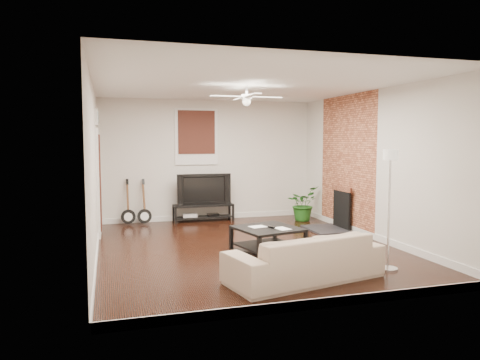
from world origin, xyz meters
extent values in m
cube|color=black|center=(0.00, 0.00, 0.00)|extent=(5.00, 6.00, 0.01)
cube|color=white|center=(0.00, 0.00, 2.80)|extent=(5.00, 6.00, 0.01)
cube|color=silver|center=(0.00, 3.00, 1.40)|extent=(5.00, 0.01, 2.80)
cube|color=silver|center=(0.00, -3.00, 1.40)|extent=(5.00, 0.01, 2.80)
cube|color=silver|center=(-2.50, 0.00, 1.40)|extent=(0.01, 6.00, 2.80)
cube|color=silver|center=(2.50, 0.00, 1.40)|extent=(0.01, 6.00, 2.80)
cube|color=brown|center=(2.49, 1.00, 1.40)|extent=(0.02, 2.20, 2.80)
cube|color=black|center=(2.20, 1.00, 0.46)|extent=(0.80, 1.10, 0.92)
cube|color=#33150D|center=(-0.30, 2.97, 1.95)|extent=(1.00, 0.06, 1.30)
cube|color=white|center=(-2.46, 1.90, 1.25)|extent=(0.08, 1.00, 2.50)
cube|color=black|center=(-0.19, 2.78, 0.19)|extent=(1.39, 0.37, 0.39)
imported|color=black|center=(-0.19, 2.80, 0.75)|extent=(1.24, 0.16, 0.72)
cube|color=black|center=(0.27, -0.35, 0.20)|extent=(1.16, 1.16, 0.41)
imported|color=tan|center=(0.21, -1.98, 0.31)|extent=(2.27, 1.28, 0.62)
imported|color=#1F5C1A|center=(2.04, 2.21, 0.40)|extent=(0.95, 0.94, 0.80)
camera|label=1|loc=(-2.29, -7.46, 1.87)|focal=34.05mm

